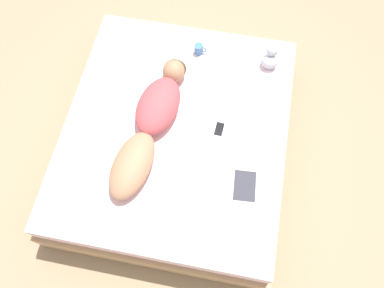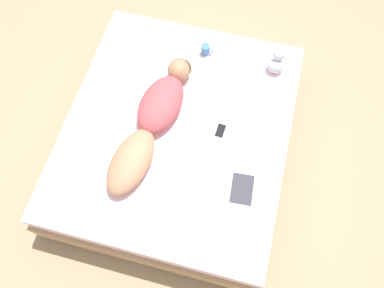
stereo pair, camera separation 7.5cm
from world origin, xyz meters
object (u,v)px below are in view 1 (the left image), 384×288
object	(u,v)px
open_magazine	(229,184)
cell_phone	(219,129)
coffee_mug	(199,49)
person	(151,122)

from	to	relation	value
open_magazine	cell_phone	world-z (taller)	same
open_magazine	coffee_mug	world-z (taller)	coffee_mug
person	coffee_mug	world-z (taller)	person
person	cell_phone	size ratio (longest dim) A/B	8.64
person	open_magazine	size ratio (longest dim) A/B	2.46
person	cell_phone	distance (m)	0.54
coffee_mug	cell_phone	size ratio (longest dim) A/B	0.72
open_magazine	cell_phone	size ratio (longest dim) A/B	3.51
cell_phone	open_magazine	bearing A→B (deg)	-68.10
open_magazine	person	bearing A→B (deg)	147.76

